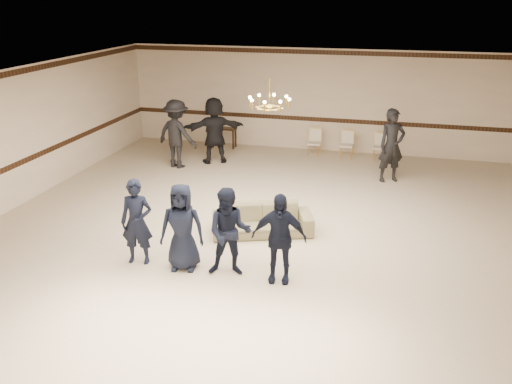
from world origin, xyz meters
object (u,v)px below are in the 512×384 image
Objects in this scene: banquet_chair_mid at (347,145)px; banquet_chair_left at (314,143)px; chandelier at (270,92)px; adult_mid at (214,130)px; adult_left at (177,134)px; boy_c at (229,232)px; settee at (262,220)px; banquet_chair_right at (380,147)px; boy_a at (137,222)px; adult_right at (392,146)px; boy_d at (279,238)px; boy_b at (182,227)px; console_table at (224,138)px.

banquet_chair_left is at bearing -176.45° from banquet_chair_mid.
chandelier is 5.01m from adult_mid.
adult_left reaches higher than banquet_chair_mid.
boy_c reaches higher than settee.
banquet_chair_right is (2.28, 7.86, -0.41)m from boy_c.
boy_a is at bearing 169.18° from boy_c.
boy_a is at bearing -154.64° from adult_right.
boy_d is 1.98× the size of banquet_chair_mid.
banquet_chair_right is (4.08, 7.86, -0.41)m from boy_a.
adult_mid reaches higher than boy_d.
adult_left is 1.00× the size of adult_right.
boy_b is at bearing -111.36° from chandelier.
boy_a is 8.14m from banquet_chair_left.
boy_d is at bearing -9.40° from boy_a.
settee is 6.38m from banquet_chair_right.
boy_a is 8.12m from console_table.
boy_a and boy_d have the same top height.
banquet_chair_right is (3.18, 7.86, -0.41)m from boy_b.
adult_left and adult_right have the same top height.
adult_mid reaches higher than settee.
adult_left is at bearing 96.03° from boy_a.
banquet_chair_left is (2.76, 1.44, -0.57)m from adult_mid.
boy_d is 6.26m from adult_right.
boy_c is (1.80, 0.00, 0.00)m from boy_a.
boy_b reaches higher than banquet_chair_left.
settee is at bearing -93.64° from banquet_chair_left.
boy_a is at bearing 67.89° from adult_mid.
adult_mid is (-2.58, 3.86, -1.89)m from chandelier.
boy_a reaches higher than console_table.
adult_right is at bearing 147.37° from adult_mid.
banquet_chair_left is 1.06× the size of console_table.
boy_b is 8.28m from console_table.
chandelier is 1.13× the size of banquet_chair_right.
banquet_chair_mid reaches higher than console_table.
adult_right is 2.35m from banquet_chair_mid.
boy_c is at bearing -10.27° from boy_b.
console_table is (-0.92, 8.06, -0.49)m from boy_a.
adult_mid is at bearing 123.77° from chandelier.
banquet_chair_right is (-0.34, 1.84, -0.57)m from adult_right.
adult_left is at bearing 109.77° from boy_c.
chandelier is 3.28m from boy_c.
banquet_chair_right is (2.18, 5.30, -2.46)m from chandelier.
boy_b is 1.00× the size of boy_c.
boy_d is at bearing 89.63° from adult_mid.
console_table is (-5.34, 2.04, -0.66)m from adult_right.
console_table is (-2.86, 6.21, 0.02)m from settee.
adult_right is 1.96m from banquet_chair_right.
console_table is at bearing 87.13° from boy_a.
adult_mid is at bearing 93.55° from boy_b.
boy_b is at bearing -74.02° from console_table.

